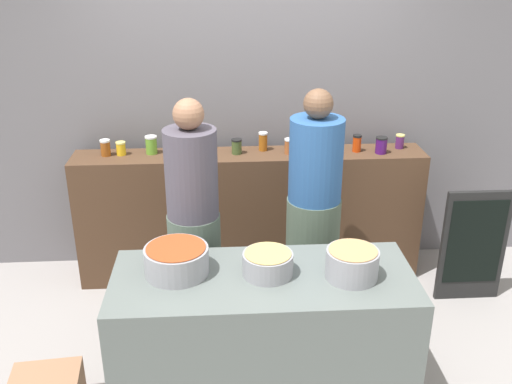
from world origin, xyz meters
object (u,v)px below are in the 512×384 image
Objects in this scene: preserve_jar_2 at (151,145)px; preserve_jar_8 at (357,143)px; cooking_pot_right at (352,264)px; chalkboard_sign at (473,246)px; preserve_jar_5 at (263,141)px; preserve_jar_9 at (381,145)px; cooking_pot_center at (268,264)px; preserve_jar_3 at (191,149)px; cooking_pot_left at (177,260)px; preserve_jar_6 at (290,146)px; preserve_jar_0 at (105,148)px; cook_with_tongs at (194,237)px; preserve_jar_10 at (400,141)px; cook_in_cap at (313,221)px; preserve_jar_4 at (237,146)px; preserve_jar_7 at (332,147)px; preserve_jar_1 at (121,148)px.

preserve_jar_2 is 1.57m from preserve_jar_8.
chalkboard_sign is (1.16, 0.96, -0.45)m from cooking_pot_right.
preserve_jar_5 reaches higher than preserve_jar_9.
preserve_jar_8 is 0.47× the size of cooking_pot_center.
preserve_jar_3 is at bearing -167.83° from preserve_jar_5.
preserve_jar_6 is at bearing 59.21° from cooking_pot_left.
preserve_jar_0 is 0.07× the size of cook_with_tongs.
preserve_jar_6 is at bearing -175.34° from preserve_jar_10.
preserve_jar_5 is 1.08m from cook_with_tongs.
preserve_jar_3 is 2.23m from chalkboard_sign.
preserve_jar_0 reaches higher than cooking_pot_center.
preserve_jar_5 is 0.90m from preserve_jar_9.
cooking_pot_center is at bearing -61.60° from preserve_jar_2.
cooking_pot_center is 0.17× the size of cook_in_cap.
preserve_jar_3 is at bearing -177.87° from preserve_jar_8.
preserve_jar_4 is 0.40m from preserve_jar_6.
preserve_jar_8 is (1.27, 0.05, 0.00)m from preserve_jar_3.
cooking_pot_right is at bearing -50.36° from preserve_jar_2.
cooking_pot_right is at bearing -7.42° from cooking_pot_center.
cook_with_tongs is (0.68, -0.84, -0.34)m from preserve_jar_0.
preserve_jar_3 is 1.03× the size of preserve_jar_7.
preserve_jar_5 is at bearing 2.20° from preserve_jar_0.
preserve_jar_10 is (1.28, 0.05, -0.00)m from preserve_jar_4.
preserve_jar_3 is 1.06m from preserve_jar_7.
preserve_jar_1 is 1.47m from cooking_pot_left.
preserve_jar_7 is at bearing -179.55° from preserve_jar_9.
cook_in_cap is (1.49, -0.63, -0.35)m from preserve_jar_0.
preserve_jar_6 is 0.41× the size of cooking_pot_center.
cooking_pot_right is at bearing -140.27° from chalkboard_sign.
cook_in_cap is at bearing -33.29° from preserve_jar_3.
preserve_jar_4 is at bearing 179.60° from preserve_jar_8.
preserve_jar_9 is 0.35× the size of cooking_pot_left.
preserve_jar_5 reaches higher than cooking_pot_right.
cooking_pot_left is (-0.04, -1.28, -0.21)m from preserve_jar_3.
preserve_jar_4 is 0.94m from cook_with_tongs.
preserve_jar_8 reaches higher than preserve_jar_0.
cook_in_cap reaches higher than preserve_jar_2.
preserve_jar_8 reaches higher than preserve_jar_7.
preserve_jar_4 is 1.41m from cooking_pot_center.
preserve_jar_7 is at bearing 68.81° from cook_in_cap.
cooking_pot_right is (0.97, -0.11, 0.00)m from cooking_pot_left.
preserve_jar_3 is at bearing 88.31° from cooking_pot_left.
preserve_jar_9 is 0.21m from preserve_jar_10.
preserve_jar_5 is at bearing 174.32° from preserve_jar_8.
preserve_jar_3 is at bearing 168.45° from chalkboard_sign.
cooking_pot_center is at bearing -150.86° from chalkboard_sign.
cooking_pot_right is 1.57m from chalkboard_sign.
cooking_pot_left is at bearing -120.79° from preserve_jar_6.
cook_with_tongs reaches higher than preserve_jar_3.
preserve_jar_5 is 1.47m from cooking_pot_center.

